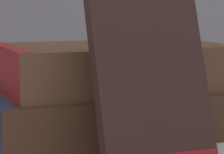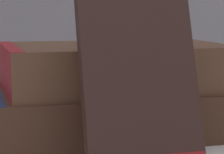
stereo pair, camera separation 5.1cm
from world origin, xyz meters
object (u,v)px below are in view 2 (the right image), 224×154
at_px(book_flat_bottom, 97,111).
at_px(book_flat_top, 110,67).
at_px(pocket_watch, 163,42).
at_px(book_leaning_front, 138,71).

height_order(book_flat_bottom, book_flat_top, book_flat_top).
distance_m(book_flat_top, pocket_watch, 0.06).
xyz_separation_m(book_flat_bottom, book_flat_top, (0.01, -0.00, 0.05)).
relative_size(book_leaning_front, pocket_watch, 3.22).
relative_size(book_flat_top, book_leaning_front, 1.36).
xyz_separation_m(book_flat_bottom, pocket_watch, (0.06, -0.02, 0.07)).
distance_m(book_flat_bottom, pocket_watch, 0.10).
bearing_deg(book_leaning_front, book_flat_top, 88.22).
bearing_deg(book_leaning_front, book_flat_bottom, 94.79).
distance_m(book_leaning_front, pocket_watch, 0.10).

